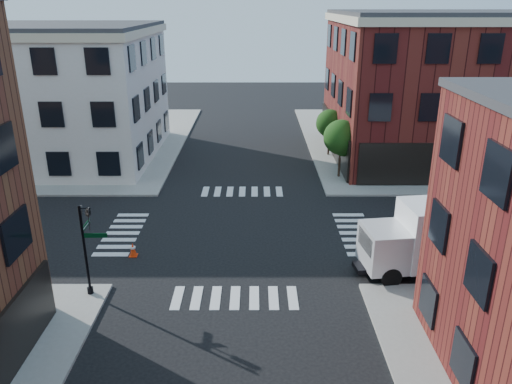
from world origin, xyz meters
name	(u,v)px	position (x,y,z in m)	size (l,w,h in m)	color
ground	(239,233)	(0.00, 0.00, 0.00)	(120.00, 120.00, 0.00)	black
sidewalk_ne	(457,141)	(21.00, 21.00, 0.07)	(30.00, 30.00, 0.15)	gray
sidewalk_nw	(34,141)	(-21.00, 21.00, 0.07)	(30.00, 30.00, 0.15)	gray
building_ne	(483,89)	(20.50, 16.00, 6.00)	(25.00, 16.00, 12.00)	#481212
building_nw	(23,95)	(-19.00, 16.00, 5.50)	(22.00, 16.00, 11.00)	silver
tree_near	(342,139)	(7.56, 9.98, 3.16)	(2.69, 2.69, 4.49)	black
tree_far	(330,125)	(7.56, 15.98, 2.87)	(2.43, 2.43, 4.07)	black
signal_pole	(86,240)	(-6.72, -6.68, 2.86)	(1.29, 1.24, 4.60)	black
box_truck	(446,237)	(10.52, -4.50, 1.95)	(8.47, 3.52, 3.74)	white
traffic_cone	(133,250)	(-5.70, -2.85, 0.38)	(0.44, 0.44, 0.79)	#FC370B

